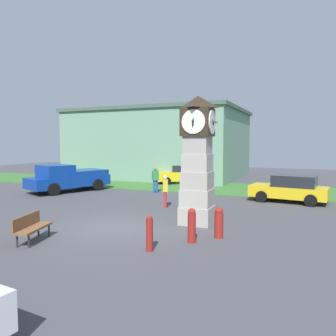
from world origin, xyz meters
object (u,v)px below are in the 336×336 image
Objects in this scene: clock_tower at (198,161)px; car_silver_hatch at (290,188)px; pickup_truck at (68,178)px; car_far_lot at (183,174)px; pedestrian_crossing_lot at (165,189)px; bollard_far_row at (150,233)px; bench at (31,226)px; bollard_mid_row at (192,225)px; bollard_near_tower at (219,222)px; pedestrian_by_cars at (155,178)px.

clock_tower is 1.21× the size of car_silver_hatch.
clock_tower reaches higher than pickup_truck.
car_far_lot is 10.02m from pedestrian_crossing_lot.
pedestrian_crossing_lot is (2.48, -9.71, 0.18)m from car_far_lot.
car_silver_hatch is (3.74, 10.46, 0.21)m from bollard_far_row.
clock_tower reaches higher than pedestrian_crossing_lot.
clock_tower is 6.61m from bench.
car_far_lot is at bearing 105.95° from bollard_far_row.
bollard_mid_row is at bearing 20.77° from bench.
pickup_truck is 3.46× the size of pedestrian_crossing_lot.
bollard_far_row reaches higher than bench.
bench is (-4.43, -4.46, -2.03)m from clock_tower.
car_silver_hatch is at bearing 75.74° from bollard_near_tower.
bench is 0.98× the size of pedestrian_by_cars.
car_silver_hatch is 2.55× the size of bench.
bollard_mid_row is 0.20× the size of pickup_truck.
bollard_near_tower is at bearing -48.32° from pedestrian_crossing_lot.
car_silver_hatch is 0.74× the size of pickup_truck.
pedestrian_by_cars is at bearing 14.51° from pickup_truck.
clock_tower is at bearing 45.19° from bench.
bollard_far_row is 0.66× the size of pedestrian_crossing_lot.
clock_tower reaches higher than bollard_near_tower.
bollard_far_row is 6.75m from pedestrian_crossing_lot.
pedestrian_crossing_lot reaches higher than bollard_mid_row.
car_silver_hatch is at bearing 62.76° from clock_tower.
car_far_lot is 2.73× the size of bench.
bench is (-5.72, -2.78, -0.02)m from bollard_near_tower.
clock_tower is 4.50× the size of bollard_mid_row.
pickup_truck reaches higher than bench.
bollard_far_row is at bearing -125.38° from bollard_mid_row.
bollard_mid_row is at bearing -59.07° from pedestrian_crossing_lot.
bollard_far_row is at bearing -41.29° from pickup_truck.
car_silver_hatch is at bearing 70.34° from bollard_far_row.
pickup_truck reaches higher than bollard_near_tower.
bollard_mid_row is 15.80m from car_far_lot.
bollard_mid_row is 0.25× the size of car_far_lot.
clock_tower reaches higher than car_silver_hatch.
car_silver_hatch is at bearing 34.73° from pedestrian_crossing_lot.
pickup_truck is at bearing -129.82° from car_far_lot.
clock_tower is 13.33m from car_far_lot.
bollard_far_row is at bearing -109.66° from car_silver_hatch.
bollard_near_tower is at bearing -53.75° from pedestrian_by_cars.
car_silver_hatch reaches higher than car_far_lot.
clock_tower is 0.90× the size of pickup_truck.
pedestrian_by_cars is (-5.51, 9.35, 0.40)m from bollard_mid_row.
pedestrian_crossing_lot is (-2.12, 6.40, 0.39)m from bollard_far_row.
bollard_near_tower is 1.12m from bollard_mid_row.
car_silver_hatch is (2.81, 9.16, 0.18)m from bollard_mid_row.
pedestrian_crossing_lot is at bearing 108.36° from bollard_far_row.
clock_tower reaches higher than bench.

